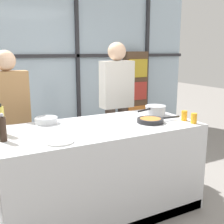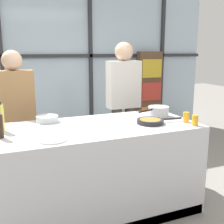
{
  "view_description": "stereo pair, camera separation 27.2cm",
  "coord_description": "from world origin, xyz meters",
  "px_view_note": "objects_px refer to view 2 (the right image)",
  "views": [
    {
      "loc": [
        -1.13,
        -2.38,
        1.62
      ],
      "look_at": [
        0.19,
        0.1,
        1.01
      ],
      "focal_mm": 45.0,
      "sensor_mm": 36.0,
      "label": 1
    },
    {
      "loc": [
        -0.89,
        -2.5,
        1.62
      ],
      "look_at": [
        0.19,
        0.1,
        1.01
      ],
      "focal_mm": 45.0,
      "sensor_mm": 36.0,
      "label": 2
    }
  ],
  "objects_px": {
    "mixing_bowl": "(47,119)",
    "pepper_grinder": "(0,126)",
    "spectator_far_left": "(16,112)",
    "white_plate": "(53,140)",
    "spectator_center_left": "(123,98)",
    "saucepan": "(158,111)",
    "juice_glass_near": "(195,120)",
    "juice_glass_far": "(186,117)",
    "frying_pan": "(151,121)",
    "oil_bottle": "(0,117)"
  },
  "relations": [
    {
      "from": "spectator_far_left",
      "to": "saucepan",
      "type": "bearing_deg",
      "value": 151.47
    },
    {
      "from": "spectator_far_left",
      "to": "frying_pan",
      "type": "relative_size",
      "value": 3.37
    },
    {
      "from": "mixing_bowl",
      "to": "frying_pan",
      "type": "bearing_deg",
      "value": -26.07
    },
    {
      "from": "frying_pan",
      "to": "white_plate",
      "type": "distance_m",
      "value": 1.03
    },
    {
      "from": "spectator_far_left",
      "to": "oil_bottle",
      "type": "xyz_separation_m",
      "value": [
        -0.18,
        -0.76,
        0.11
      ]
    },
    {
      "from": "pepper_grinder",
      "to": "spectator_center_left",
      "type": "bearing_deg",
      "value": 31.62
    },
    {
      "from": "oil_bottle",
      "to": "spectator_far_left",
      "type": "bearing_deg",
      "value": 76.78
    },
    {
      "from": "white_plate",
      "to": "juice_glass_far",
      "type": "xyz_separation_m",
      "value": [
        1.38,
        0.08,
        0.05
      ]
    },
    {
      "from": "saucepan",
      "to": "white_plate",
      "type": "xyz_separation_m",
      "value": [
        -1.26,
        -0.42,
        -0.05
      ]
    },
    {
      "from": "mixing_bowl",
      "to": "pepper_grinder",
      "type": "xyz_separation_m",
      "value": [
        -0.46,
        -0.4,
        0.07
      ]
    },
    {
      "from": "oil_bottle",
      "to": "juice_glass_far",
      "type": "height_order",
      "value": "oil_bottle"
    },
    {
      "from": "pepper_grinder",
      "to": "spectator_far_left",
      "type": "bearing_deg",
      "value": 79.11
    },
    {
      "from": "pepper_grinder",
      "to": "juice_glass_near",
      "type": "relative_size",
      "value": 2.22
    },
    {
      "from": "frying_pan",
      "to": "oil_bottle",
      "type": "relative_size",
      "value": 1.79
    },
    {
      "from": "white_plate",
      "to": "oil_bottle",
      "type": "bearing_deg",
      "value": 129.54
    },
    {
      "from": "oil_bottle",
      "to": "frying_pan",
      "type": "bearing_deg",
      "value": -11.53
    },
    {
      "from": "juice_glass_far",
      "to": "pepper_grinder",
      "type": "bearing_deg",
      "value": 174.84
    },
    {
      "from": "frying_pan",
      "to": "oil_bottle",
      "type": "xyz_separation_m",
      "value": [
        -1.4,
        0.29,
        0.1
      ]
    },
    {
      "from": "oil_bottle",
      "to": "pepper_grinder",
      "type": "relative_size",
      "value": 1.16
    },
    {
      "from": "saucepan",
      "to": "white_plate",
      "type": "bearing_deg",
      "value": -161.41
    },
    {
      "from": "spectator_center_left",
      "to": "spectator_far_left",
      "type": "bearing_deg",
      "value": 0.0
    },
    {
      "from": "oil_bottle",
      "to": "pepper_grinder",
      "type": "height_order",
      "value": "oil_bottle"
    },
    {
      "from": "spectator_far_left",
      "to": "juice_glass_near",
      "type": "xyz_separation_m",
      "value": [
        1.58,
        -1.28,
        0.04
      ]
    },
    {
      "from": "saucepan",
      "to": "white_plate",
      "type": "height_order",
      "value": "saucepan"
    },
    {
      "from": "white_plate",
      "to": "mixing_bowl",
      "type": "height_order",
      "value": "mixing_bowl"
    },
    {
      "from": "mixing_bowl",
      "to": "pepper_grinder",
      "type": "distance_m",
      "value": 0.61
    },
    {
      "from": "spectator_center_left",
      "to": "white_plate",
      "type": "xyz_separation_m",
      "value": [
        -1.2,
        -1.22,
        -0.08
      ]
    },
    {
      "from": "spectator_center_left",
      "to": "frying_pan",
      "type": "bearing_deg",
      "value": 80.23
    },
    {
      "from": "saucepan",
      "to": "juice_glass_far",
      "type": "distance_m",
      "value": 0.36
    },
    {
      "from": "oil_bottle",
      "to": "pepper_grinder",
      "type": "bearing_deg",
      "value": -92.61
    },
    {
      "from": "spectator_center_left",
      "to": "white_plate",
      "type": "height_order",
      "value": "spectator_center_left"
    },
    {
      "from": "spectator_center_left",
      "to": "frying_pan",
      "type": "relative_size",
      "value": 3.58
    },
    {
      "from": "spectator_far_left",
      "to": "saucepan",
      "type": "distance_m",
      "value": 1.66
    },
    {
      "from": "frying_pan",
      "to": "mixing_bowl",
      "type": "distance_m",
      "value": 1.06
    },
    {
      "from": "frying_pan",
      "to": "spectator_center_left",
      "type": "bearing_deg",
      "value": 80.23
    },
    {
      "from": "spectator_far_left",
      "to": "mixing_bowl",
      "type": "xyz_separation_m",
      "value": [
        0.27,
        -0.58,
        0.02
      ]
    },
    {
      "from": "spectator_far_left",
      "to": "white_plate",
      "type": "distance_m",
      "value": 1.23
    },
    {
      "from": "white_plate",
      "to": "pepper_grinder",
      "type": "height_order",
      "value": "pepper_grinder"
    },
    {
      "from": "spectator_far_left",
      "to": "white_plate",
      "type": "height_order",
      "value": "spectator_far_left"
    },
    {
      "from": "frying_pan",
      "to": "juice_glass_near",
      "type": "relative_size",
      "value": 4.62
    },
    {
      "from": "frying_pan",
      "to": "mixing_bowl",
      "type": "relative_size",
      "value": 2.14
    },
    {
      "from": "spectator_center_left",
      "to": "mixing_bowl",
      "type": "distance_m",
      "value": 1.27
    },
    {
      "from": "saucepan",
      "to": "mixing_bowl",
      "type": "height_order",
      "value": "saucepan"
    },
    {
      "from": "spectator_far_left",
      "to": "pepper_grinder",
      "type": "bearing_deg",
      "value": 79.11
    },
    {
      "from": "mixing_bowl",
      "to": "spectator_center_left",
      "type": "bearing_deg",
      "value": 27.1
    },
    {
      "from": "spectator_center_left",
      "to": "mixing_bowl",
      "type": "relative_size",
      "value": 7.67
    },
    {
      "from": "spectator_center_left",
      "to": "saucepan",
      "type": "relative_size",
      "value": 4.18
    },
    {
      "from": "white_plate",
      "to": "juice_glass_far",
      "type": "height_order",
      "value": "juice_glass_far"
    },
    {
      "from": "white_plate",
      "to": "oil_bottle",
      "type": "relative_size",
      "value": 0.86
    },
    {
      "from": "white_plate",
      "to": "juice_glass_far",
      "type": "bearing_deg",
      "value": 3.33
    }
  ]
}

